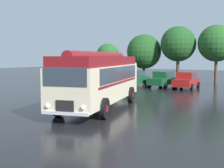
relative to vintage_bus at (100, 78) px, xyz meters
name	(u,v)px	position (x,y,z in m)	size (l,w,h in m)	color
ground_plane	(98,110)	(0.23, -0.54, -1.89)	(120.00, 120.00, 0.00)	black
vintage_bus	(100,78)	(0.00, 0.00, 0.00)	(4.80, 10.38, 3.49)	beige
car_near_left	(134,79)	(-4.48, 13.78, -1.05)	(2.27, 4.35, 1.66)	#144C28
car_mid_left	(163,79)	(-1.46, 14.61, -1.05)	(2.17, 4.31, 1.66)	#144C28
car_mid_right	(186,80)	(1.13, 14.25, -1.05)	(2.06, 4.25, 1.66)	maroon
box_van	(116,73)	(-6.72, 13.94, -0.53)	(2.68, 5.90, 2.50)	silver
tree_far_left	(107,55)	(-11.72, 20.33, 1.51)	(3.07, 3.07, 4.96)	#4C3823
tree_left_of_centre	(144,52)	(-6.01, 19.86, 1.85)	(4.30, 4.30, 5.96)	#4C3823
tree_centre	(179,43)	(-1.53, 19.84, 2.84)	(4.16, 4.16, 6.77)	#4C3823
tree_right_of_centre	(216,43)	(2.60, 20.38, 2.79)	(4.17, 4.17, 6.78)	#4C3823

